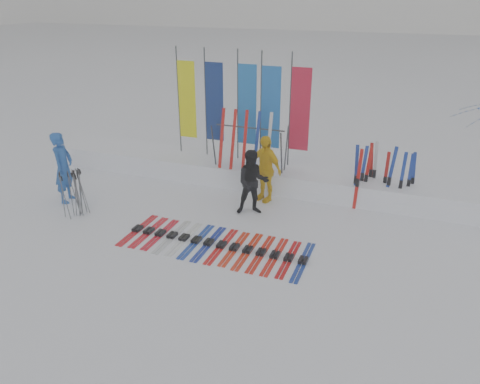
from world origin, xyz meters
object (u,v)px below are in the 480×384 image
at_px(person_black, 253,183).
at_px(person_yellow, 265,168).
at_px(ski_row, 215,244).
at_px(ski_rack, 250,141).
at_px(person_blue, 63,168).

bearing_deg(person_black, person_yellow, 64.07).
bearing_deg(person_black, ski_row, -120.50).
xyz_separation_m(person_yellow, ski_row, (-0.26, -2.78, -0.87)).
distance_m(person_yellow, ski_rack, 1.08).
distance_m(person_blue, person_black, 5.07).
distance_m(person_black, ski_row, 2.06).
bearing_deg(person_blue, ski_rack, -71.65).
bearing_deg(person_yellow, ski_row, -71.94).
relative_size(person_yellow, ski_row, 0.43).
xyz_separation_m(person_black, person_yellow, (0.03, 0.90, 0.07)).
relative_size(person_blue, person_yellow, 1.06).
relative_size(person_blue, ski_row, 0.46).
bearing_deg(person_blue, person_black, -91.17).
bearing_deg(ski_row, person_yellow, 84.69).
xyz_separation_m(person_blue, ski_rack, (4.31, 2.65, 0.42)).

